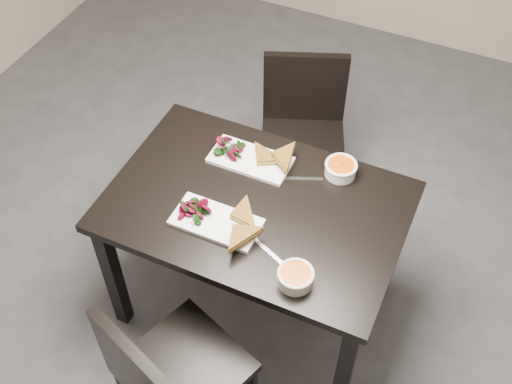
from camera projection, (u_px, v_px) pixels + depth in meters
ground at (288, 321)px, 3.06m from camera, size 5.00×5.00×0.00m
table at (256, 219)px, 2.64m from camera, size 1.20×0.80×0.75m
chair_near at (168, 375)px, 2.36m from camera, size 0.54×0.54×0.85m
chair_far at (303, 127)px, 3.25m from camera, size 0.55×0.55×0.85m
plate_near at (216, 222)px, 2.49m from camera, size 0.35×0.17×0.02m
sandwich_near at (233, 219)px, 2.46m from camera, size 0.19×0.16×0.06m
salad_near at (193, 209)px, 2.50m from camera, size 0.11×0.10×0.05m
soup_bowl_near at (296, 277)px, 2.29m from camera, size 0.14×0.14×0.06m
cutlery_near at (268, 251)px, 2.41m from camera, size 0.17×0.09×0.00m
plate_far at (250, 160)px, 2.72m from camera, size 0.35×0.17×0.02m
sandwich_far at (263, 161)px, 2.66m from camera, size 0.21×0.20×0.06m
salad_far at (229, 148)px, 2.72m from camera, size 0.11×0.10×0.05m
soup_bowl_far at (341, 168)px, 2.65m from camera, size 0.14×0.14×0.06m
cutlery_far at (301, 179)px, 2.65m from camera, size 0.17×0.08×0.00m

